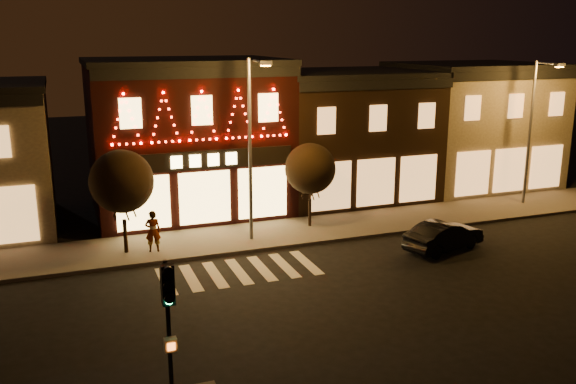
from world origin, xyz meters
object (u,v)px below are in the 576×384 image
dark_sedan (444,236)px  traffic_signal_near (169,313)px  streetlamp_mid (252,136)px  pedestrian (153,231)px

dark_sedan → traffic_signal_near: bearing=106.8°
streetlamp_mid → pedestrian: streetlamp_mid is taller
traffic_signal_near → dark_sedan: size_ratio=1.06×
dark_sedan → pedestrian: pedestrian is taller
pedestrian → dark_sedan: bearing=172.3°
traffic_signal_near → pedestrian: traffic_signal_near is taller
traffic_signal_near → dark_sedan: (13.87, 9.04, -2.49)m
streetlamp_mid → pedestrian: size_ratio=4.47×
traffic_signal_near → dark_sedan: bearing=32.4°
dark_sedan → pedestrian: (-12.43, 3.96, 0.42)m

